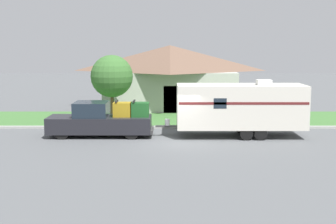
% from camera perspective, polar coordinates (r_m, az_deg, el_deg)
% --- Properties ---
extents(ground_plane, '(120.00, 120.00, 0.00)m').
position_cam_1_polar(ground_plane, '(25.57, 1.08, -3.50)').
color(ground_plane, '#515456').
extents(curb_strip, '(80.00, 0.30, 0.14)m').
position_cam_1_polar(curb_strip, '(29.24, 0.95, -1.86)').
color(curb_strip, '#999993').
rests_on(curb_strip, ground_plane).
extents(lawn_strip, '(80.00, 7.00, 0.03)m').
position_cam_1_polar(lawn_strip, '(32.84, 0.86, -0.84)').
color(lawn_strip, '#3D6B33').
rests_on(lawn_strip, ground_plane).
extents(house_across_street, '(11.18, 7.58, 5.13)m').
position_cam_1_polar(house_across_street, '(38.68, 0.32, 4.49)').
color(house_across_street, '#B2B2A8').
rests_on(house_across_street, ground_plane).
extents(pickup_truck, '(5.95, 2.01, 2.06)m').
position_cam_1_polar(pickup_truck, '(26.85, -8.08, -1.03)').
color(pickup_truck, black).
rests_on(pickup_truck, ground_plane).
extents(travel_trailer, '(8.42, 2.50, 3.24)m').
position_cam_1_polar(travel_trailer, '(26.78, 8.91, 0.71)').
color(travel_trailer, black).
rests_on(travel_trailer, ground_plane).
extents(mailbox, '(0.48, 0.20, 1.22)m').
position_cam_1_polar(mailbox, '(30.32, -8.43, 0.08)').
color(mailbox, brown).
rests_on(mailbox, ground_plane).
extents(tree_in_yard, '(2.97, 2.97, 4.48)m').
position_cam_1_polar(tree_in_yard, '(33.06, -6.79, 4.34)').
color(tree_in_yard, brown).
rests_on(tree_in_yard, ground_plane).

